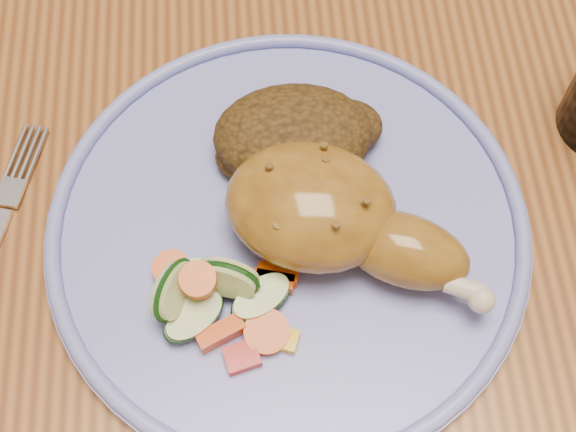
# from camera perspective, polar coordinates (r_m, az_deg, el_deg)

# --- Properties ---
(ground) EXTENTS (4.00, 4.00, 0.00)m
(ground) POSITION_cam_1_polar(r_m,az_deg,el_deg) (1.26, 4.48, -12.30)
(ground) COLOR brown
(ground) RESTS_ON ground
(dining_table) EXTENTS (0.90, 1.40, 0.75)m
(dining_table) POSITION_cam_1_polar(r_m,az_deg,el_deg) (0.65, 8.59, 3.21)
(dining_table) COLOR #945727
(dining_table) RESTS_ON ground
(plate) EXTENTS (0.31, 0.31, 0.01)m
(plate) POSITION_cam_1_polar(r_m,az_deg,el_deg) (0.52, 0.00, -1.07)
(plate) COLOR #767FD5
(plate) RESTS_ON dining_table
(plate_rim) EXTENTS (0.31, 0.31, 0.01)m
(plate_rim) POSITION_cam_1_polar(r_m,az_deg,el_deg) (0.51, 0.00, -0.52)
(plate_rim) COLOR #767FD5
(plate_rim) RESTS_ON plate
(chicken_leg) EXTENTS (0.17, 0.13, 0.06)m
(chicken_leg) POSITION_cam_1_polar(r_m,az_deg,el_deg) (0.48, 3.23, -0.06)
(chicken_leg) COLOR #98681F
(chicken_leg) RESTS_ON plate
(rice_pilaf) EXTENTS (0.11, 0.08, 0.05)m
(rice_pilaf) POSITION_cam_1_polar(r_m,az_deg,el_deg) (0.52, 0.60, 5.74)
(rice_pilaf) COLOR #473011
(rice_pilaf) RESTS_ON plate
(vegetable_pile) EXTENTS (0.10, 0.08, 0.04)m
(vegetable_pile) POSITION_cam_1_polar(r_m,az_deg,el_deg) (0.48, -5.14, -5.63)
(vegetable_pile) COLOR #A50A05
(vegetable_pile) RESTS_ON plate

